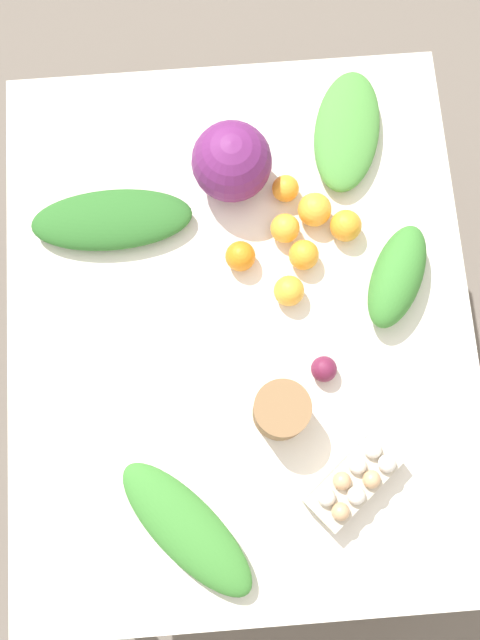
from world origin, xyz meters
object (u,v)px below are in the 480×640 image
(egg_carton, at_px, (355,480))
(orange_0, at_px, (285,228))
(greens_bunch_scallion, at_px, (397,276))
(greens_bunch_chard, at_px, (347,131))
(orange_1, at_px, (289,291))
(orange_3, at_px, (315,210))
(orange_6, at_px, (285,188))
(paper_bag, at_px, (281,411))
(greens_bunch_beet_tops, at_px, (112,220))
(greens_bunch_kale, at_px, (186,529))
(orange_2, at_px, (346,226))
(orange_4, at_px, (304,255))
(orange_5, at_px, (240,256))
(cabbage_purple, at_px, (232,162))
(beet_root, at_px, (324,369))

(egg_carton, bearing_deg, orange_0, 59.54)
(greens_bunch_scallion, xyz_separation_m, orange_0, (0.14, 0.24, -0.01))
(greens_bunch_chard, xyz_separation_m, orange_1, (-0.39, 0.18, 0.00))
(orange_3, distance_m, orange_6, 0.09)
(egg_carton, height_order, orange_0, egg_carton)
(greens_bunch_scallion, bearing_deg, paper_bag, 134.35)
(greens_bunch_beet_tops, relative_size, greens_bunch_kale, 1.02)
(orange_2, distance_m, orange_3, 0.08)
(orange_4, bearing_deg, orange_3, -18.23)
(greens_bunch_chard, height_order, orange_6, greens_bunch_chard)
(orange_6, bearing_deg, orange_3, -134.38)
(orange_0, xyz_separation_m, orange_5, (-0.06, 0.11, 0.00))
(greens_bunch_scallion, height_order, orange_5, greens_bunch_scallion)
(greens_bunch_kale, bearing_deg, egg_carton, -78.74)
(orange_5, bearing_deg, orange_3, -61.40)
(cabbage_purple, distance_m, beet_root, 0.52)
(orange_5, bearing_deg, orange_2, -77.67)
(egg_carton, distance_m, orange_5, 0.56)
(cabbage_purple, height_order, orange_5, cabbage_purple)
(cabbage_purple, distance_m, orange_1, 0.32)
(orange_3, xyz_separation_m, orange_4, (-0.11, 0.04, -0.00))
(beet_root, relative_size, orange_5, 0.83)
(beet_root, bearing_deg, greens_bunch_kale, 134.35)
(cabbage_purple, relative_size, greens_bunch_kale, 0.50)
(greens_bunch_beet_tops, xyz_separation_m, greens_bunch_chard, (0.18, -0.57, 0.00))
(greens_bunch_beet_tops, distance_m, greens_bunch_scallion, 0.67)
(greens_bunch_beet_tops, distance_m, orange_0, 0.40)
(paper_bag, xyz_separation_m, greens_bunch_chard, (0.66, -0.22, -0.03))
(greens_bunch_kale, distance_m, orange_2, 0.77)
(greens_bunch_beet_tops, distance_m, greens_bunch_chard, 0.60)
(orange_0, bearing_deg, beet_root, -170.32)
(paper_bag, xyz_separation_m, orange_1, (0.27, -0.04, -0.03))
(paper_bag, bearing_deg, greens_bunch_scallion, -45.65)
(orange_3, distance_m, orange_4, 0.11)
(paper_bag, relative_size, orange_5, 1.83)
(orange_0, height_order, orange_5, orange_5)
(greens_bunch_scallion, xyz_separation_m, orange_4, (0.07, 0.20, -0.01))
(greens_bunch_chard, bearing_deg, orange_5, 136.54)
(greens_bunch_scallion, height_order, orange_2, greens_bunch_scallion)
(cabbage_purple, bearing_deg, greens_bunch_beet_tops, 108.35)
(orange_4, xyz_separation_m, orange_5, (0.01, 0.15, 0.00))
(greens_bunch_beet_tops, height_order, orange_1, orange_1)
(paper_bag, xyz_separation_m, orange_3, (0.46, -0.12, -0.02))
(greens_bunch_kale, distance_m, greens_bunch_chard, 0.99)
(orange_4, bearing_deg, greens_bunch_kale, 152.41)
(greens_bunch_beet_tops, xyz_separation_m, orange_3, (-0.01, -0.47, 0.01))
(greens_bunch_scallion, xyz_separation_m, beet_root, (-0.20, 0.18, -0.02))
(greens_bunch_beet_tops, height_order, orange_6, orange_6)
(egg_carton, distance_m, greens_bunch_scallion, 0.47)
(greens_bunch_chard, xyz_separation_m, orange_5, (-0.30, 0.28, 0.00))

